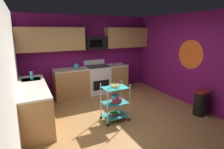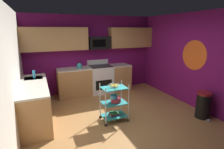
{
  "view_description": "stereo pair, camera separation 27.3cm",
  "coord_description": "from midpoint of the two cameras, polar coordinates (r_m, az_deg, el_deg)",
  "views": [
    {
      "loc": [
        -1.99,
        -3.38,
        2.13
      ],
      "look_at": [
        -0.09,
        0.42,
        1.05
      ],
      "focal_mm": 28.44,
      "sensor_mm": 36.0,
      "label": 1
    },
    {
      "loc": [
        -1.74,
        -3.5,
        2.13
      ],
      "look_at": [
        -0.09,
        0.42,
        1.05
      ],
      "focal_mm": 28.44,
      "sensor_mm": 36.0,
      "label": 2
    }
  ],
  "objects": [
    {
      "name": "wall_back",
      "position": [
        6.22,
        -8.86,
        6.4
      ],
      "size": [
        4.52,
        0.06,
        2.6
      ],
      "primitive_type": "cube",
      "color": "#6B1156",
      "rests_on": "ground"
    },
    {
      "name": "fruit_bowl",
      "position": [
        4.1,
        -0.89,
        -3.59
      ],
      "size": [
        0.27,
        0.27,
        0.07
      ],
      "color": "silver",
      "rests_on": "rolling_cart"
    },
    {
      "name": "kettle",
      "position": [
        5.81,
        -12.73,
        2.64
      ],
      "size": [
        0.21,
        0.18,
        0.26
      ],
      "color": "teal",
      "rests_on": "counter_run"
    },
    {
      "name": "book_stack",
      "position": [
        4.37,
        -0.85,
        -12.49
      ],
      "size": [
        0.22,
        0.19,
        0.08
      ],
      "color": "#1E4C8C",
      "rests_on": "rolling_cart"
    },
    {
      "name": "wall_flower_decal",
      "position": [
        5.42,
        22.53,
        5.96
      ],
      "size": [
        0.0,
        0.82,
        0.82
      ],
      "primitive_type": "cylinder",
      "rotation": [
        0.0,
        1.57,
        0.0
      ],
      "color": "#E5591E"
    },
    {
      "name": "dish_soap_bottle",
      "position": [
        4.89,
        -25.94,
        -0.33
      ],
      "size": [
        0.06,
        0.06,
        0.2
      ],
      "primitive_type": "cylinder",
      "color": "#2D8CBF",
      "rests_on": "counter_run"
    },
    {
      "name": "wall_right",
      "position": [
        5.41,
        23.22,
        4.27
      ],
      "size": [
        0.06,
        4.8,
        2.6
      ],
      "primitive_type": "cube",
      "color": "#6B1156",
      "rests_on": "ground"
    },
    {
      "name": "upper_cabinets",
      "position": [
        5.97,
        -8.87,
        11.39
      ],
      "size": [
        4.4,
        0.33,
        0.7
      ],
      "color": "#B27F4C"
    },
    {
      "name": "floor",
      "position": [
        4.47,
        1.78,
        -14.54
      ],
      "size": [
        4.4,
        4.8,
        0.04
      ],
      "primitive_type": "cube",
      "color": "#A87542",
      "rests_on": "ground"
    },
    {
      "name": "rolling_cart",
      "position": [
        4.25,
        -0.87,
        -9.02
      ],
      "size": [
        0.64,
        0.41,
        0.91
      ],
      "color": "silver",
      "rests_on": "ground"
    },
    {
      "name": "wall_left",
      "position": [
        3.56,
        -31.55,
        -1.4
      ],
      "size": [
        0.06,
        4.8,
        2.6
      ],
      "primitive_type": "cube",
      "color": "silver",
      "rests_on": "ground"
    },
    {
      "name": "trash_can",
      "position": [
        5.02,
        25.27,
        -8.21
      ],
      "size": [
        0.34,
        0.42,
        0.66
      ],
      "color": "black",
      "rests_on": "ground"
    },
    {
      "name": "mixing_bowl_small",
      "position": [
        4.16,
        -0.9,
        -7.07
      ],
      "size": [
        0.18,
        0.18,
        0.08
      ],
      "color": "#338CBF",
      "rests_on": "rolling_cart"
    },
    {
      "name": "counter_run",
      "position": [
        5.34,
        -14.26,
        -4.41
      ],
      "size": [
        3.45,
        2.59,
        0.92
      ],
      "color": "#B27F4C",
      "rests_on": "ground"
    },
    {
      "name": "oven_range",
      "position": [
        6.14,
        -5.94,
        -1.44
      ],
      "size": [
        0.76,
        0.65,
        1.1
      ],
      "color": "white",
      "rests_on": "ground"
    },
    {
      "name": "mixing_bowl_large",
      "position": [
        4.24,
        -0.33,
        -8.1
      ],
      "size": [
        0.25,
        0.25,
        0.11
      ],
      "color": "maroon",
      "rests_on": "rolling_cart"
    },
    {
      "name": "microwave",
      "position": [
        6.03,
        -6.61,
        10.06
      ],
      "size": [
        0.7,
        0.39,
        0.4
      ],
      "color": "black"
    }
  ]
}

